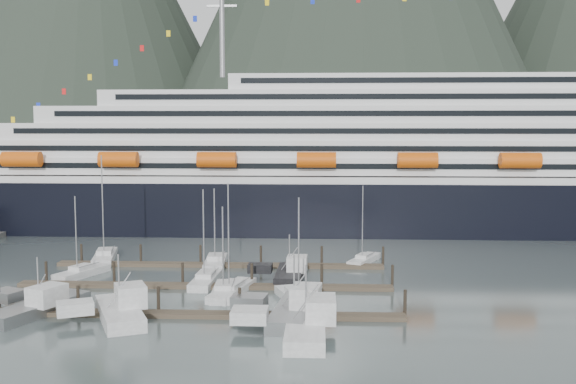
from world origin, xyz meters
name	(u,v)px	position (x,y,z in m)	size (l,w,h in m)	color
ground	(240,294)	(0.00, 0.00, 0.00)	(1600.00, 1600.00, 0.00)	#4C5A5A
cruise_ship	(422,169)	(30.03, 54.94, 12.04)	(210.00, 30.40, 50.30)	black
dock_near	(184,314)	(-4.93, -9.95, 0.31)	(48.18, 2.28, 3.20)	#41332A
dock_mid	(205,285)	(-4.93, 3.05, 0.31)	(48.18, 2.28, 3.20)	#41332A
dock_far	(220,264)	(-4.93, 16.05, 0.31)	(48.18, 2.28, 3.20)	#41332A
sailboat_a	(82,273)	(-23.01, 8.84, 0.41)	(5.81, 9.25, 11.61)	#B2B2B2
sailboat_b	(206,280)	(-5.19, 5.29, 0.42)	(3.02, 10.29, 12.99)	#B2B2B2
sailboat_c	(224,292)	(-1.91, -0.74, 0.41)	(3.09, 9.69, 11.50)	#B2B2B2
sailboat_d	(232,291)	(-1.00, -0.10, 0.42)	(5.04, 11.31, 14.23)	#B2B2B2
sailboat_e	(105,257)	(-23.42, 19.99, 0.45)	(5.17, 11.43, 16.75)	#B2B2B2
sailboat_f	(216,263)	(-5.68, 16.57, 0.42)	(3.49, 10.03, 12.09)	#B2B2B2
sailboat_g	(364,260)	(16.43, 19.99, 0.39)	(5.67, 9.17, 12.11)	#B2B2B2
sailboat_h	(296,298)	(6.98, -3.07, 0.42)	(5.69, 9.46, 12.88)	#B2B2B2
trawler_a	(38,306)	(-21.24, -9.70, 0.89)	(10.57, 13.06, 6.97)	gray
trawler_b	(118,311)	(-11.72, -11.48, 0.96)	(10.58, 12.48, 7.78)	#B2B2B2
trawler_c	(304,323)	(8.23, -15.00, 0.95)	(10.44, 14.88, 7.62)	#B2B2B2
trawler_d	(293,310)	(6.87, -10.23, 0.96)	(9.88, 13.30, 7.73)	gray
trawler_e	(288,273)	(5.53, 8.19, 0.87)	(7.99, 10.49, 6.74)	black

